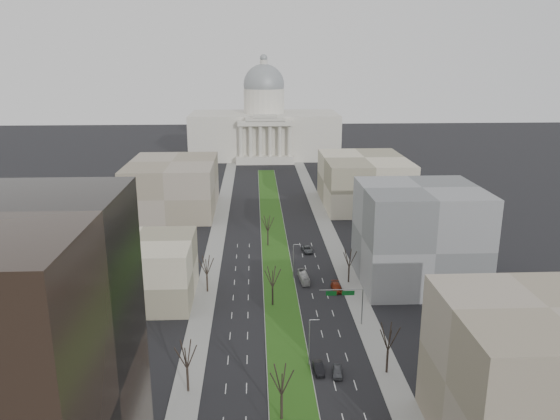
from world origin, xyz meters
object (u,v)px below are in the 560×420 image
object	(u,v)px
car_grey_near	(337,371)
car_grey_far	(307,249)
car_black	(318,368)
car_red	(336,287)
box_van	(304,277)

from	to	relation	value
car_grey_near	car_grey_far	xyz separation A→B (m)	(0.76, 62.57, 0.04)
car_grey_near	car_grey_far	bearing A→B (deg)	97.02
car_black	car_grey_far	distance (m)	61.48
car_grey_near	car_red	distance (m)	36.12
car_red	car_grey_far	xyz separation A→B (m)	(-4.35, 26.81, -0.03)
car_grey_far	box_van	xyz separation A→B (m)	(-2.97, -20.99, 0.31)
car_red	box_van	size ratio (longest dim) A/B	0.71
car_red	car_grey_far	world-z (taller)	car_red
car_grey_near	car_red	bearing A→B (deg)	89.59
car_grey_near	car_red	size ratio (longest dim) A/B	0.78
car_grey_near	car_red	world-z (taller)	car_red
car_red	car_grey_far	size ratio (longest dim) A/B	1.00
car_black	car_red	world-z (taller)	car_red
car_black	car_grey_far	world-z (taller)	car_black
car_grey_near	box_van	xyz separation A→B (m)	(-2.21, 41.58, 0.35)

